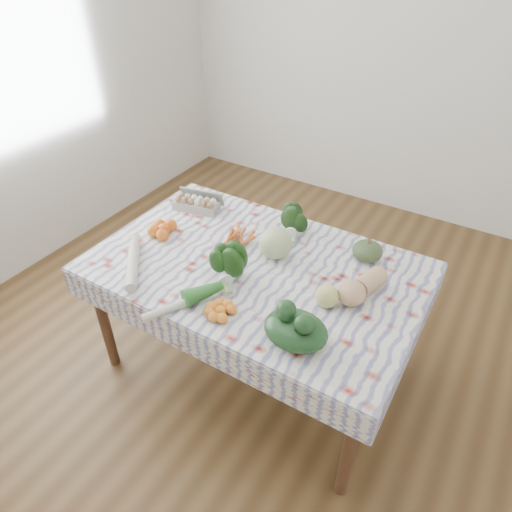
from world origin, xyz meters
TOP-DOWN VIEW (x-y plane):
  - ground at (0.00, 0.00)m, footprint 4.50×4.50m
  - wall_back at (0.00, 2.25)m, footprint 4.00×0.04m
  - dining_table at (0.00, 0.00)m, footprint 1.60×1.00m
  - tablecloth at (0.00, 0.00)m, footprint 1.66×1.06m
  - egg_carton at (-0.59, 0.27)m, footprint 0.29×0.16m
  - carrot_bunch at (-0.18, 0.12)m, footprint 0.21×0.19m
  - kale_bunch at (0.03, 0.35)m, footprint 0.21×0.20m
  - kabocha_squash at (0.46, 0.34)m, footprint 0.20×0.20m
  - cabbage at (0.05, 0.12)m, footprint 0.17×0.17m
  - butternut_squash at (0.54, 0.06)m, footprint 0.20×0.30m
  - orange_cluster at (-0.58, -0.03)m, footprint 0.26×0.26m
  - broccoli at (-0.07, -0.19)m, footprint 0.24×0.24m
  - mandarin_cluster at (0.05, -0.38)m, footprint 0.18×0.18m
  - grapefruit at (0.43, -0.08)m, footprint 0.12×0.12m
  - spinach_bag at (0.41, -0.35)m, footprint 0.32×0.28m
  - daikon at (-0.51, -0.35)m, footprint 0.29×0.33m
  - leek at (-0.12, -0.44)m, footprint 0.22×0.36m

SIDE VIEW (x-z plane):
  - ground at x=0.00m, z-range 0.00..0.00m
  - dining_table at x=0.00m, z-range 0.30..1.05m
  - tablecloth at x=0.00m, z-range 0.75..0.76m
  - carrot_bunch at x=-0.18m, z-range 0.76..0.80m
  - leek at x=-0.12m, z-range 0.76..0.80m
  - mandarin_cluster at x=0.05m, z-range 0.76..0.81m
  - daikon at x=-0.51m, z-range 0.76..0.82m
  - orange_cluster at x=-0.58m, z-range 0.76..0.83m
  - egg_carton at x=-0.59m, z-range 0.76..0.84m
  - kabocha_squash at x=0.46m, z-range 0.76..0.86m
  - grapefruit at x=0.43m, z-range 0.76..0.87m
  - spinach_bag at x=0.41m, z-range 0.76..0.88m
  - broccoli at x=-0.07m, z-range 0.76..0.88m
  - butternut_squash at x=0.54m, z-range 0.76..0.89m
  - kale_bunch at x=0.03m, z-range 0.76..0.91m
  - cabbage at x=0.05m, z-range 0.76..0.93m
  - wall_back at x=0.00m, z-range 0.00..2.80m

